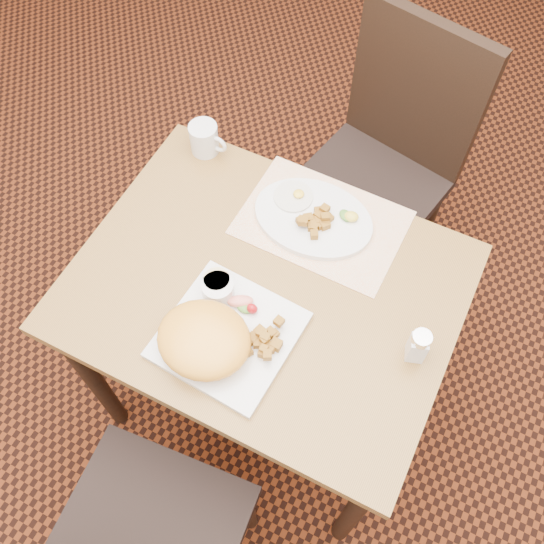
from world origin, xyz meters
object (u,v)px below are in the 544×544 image
(table, at_px, (265,306))
(coffee_mug, at_px, (205,139))
(salt_shaker, at_px, (418,346))
(plate_square, at_px, (229,335))
(chair_far, at_px, (386,156))
(plate_oval, at_px, (313,218))

(table, relative_size, coffee_mug, 8.28)
(salt_shaker, bearing_deg, coffee_mug, 156.09)
(table, height_order, plate_square, plate_square)
(salt_shaker, xyz_separation_m, coffee_mug, (-0.71, 0.31, -0.01))
(chair_far, relative_size, salt_shaker, 9.70)
(plate_square, relative_size, coffee_mug, 2.58)
(table, xyz_separation_m, salt_shaker, (0.37, -0.01, 0.16))
(chair_far, bearing_deg, salt_shaker, 125.23)
(table, height_order, salt_shaker, salt_shaker)
(chair_far, xyz_separation_m, plate_square, (-0.09, -0.84, 0.22))
(plate_oval, bearing_deg, coffee_mug, 166.90)
(plate_square, distance_m, salt_shaker, 0.42)
(table, distance_m, chair_far, 0.70)
(chair_far, xyz_separation_m, salt_shaker, (0.30, -0.70, 0.26))
(salt_shaker, bearing_deg, plate_square, -159.64)
(plate_square, height_order, coffee_mug, coffee_mug)
(table, distance_m, plate_square, 0.19)
(plate_square, relative_size, salt_shaker, 2.80)
(table, distance_m, plate_oval, 0.25)
(plate_oval, xyz_separation_m, coffee_mug, (-0.36, 0.08, 0.03))
(salt_shaker, distance_m, coffee_mug, 0.77)
(plate_oval, distance_m, salt_shaker, 0.42)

